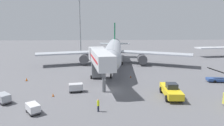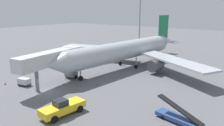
{
  "view_description": "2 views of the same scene",
  "coord_description": "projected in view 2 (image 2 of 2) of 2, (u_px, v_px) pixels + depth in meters",
  "views": [
    {
      "loc": [
        -1.85,
        -35.79,
        11.82
      ],
      "look_at": [
        1.09,
        13.33,
        2.89
      ],
      "focal_mm": 31.61,
      "sensor_mm": 36.0,
      "label": 1
    },
    {
      "loc": [
        34.72,
        -23.77,
        15.64
      ],
      "look_at": [
        4.85,
        14.92,
        3.54
      ],
      "focal_mm": 35.41,
      "sensor_mm": 36.0,
      "label": 2
    }
  ],
  "objects": [
    {
      "name": "safety_cone_alpha",
      "position": [
        28.0,
        67.0,
        59.53
      ],
      "size": [
        0.51,
        0.51,
        0.77
      ],
      "color": "black",
      "rests_on": "ground"
    },
    {
      "name": "safety_cone_charlie",
      "position": [
        98.0,
        83.0,
        46.61
      ],
      "size": [
        0.32,
        0.32,
        0.5
      ],
      "color": "black",
      "rests_on": "ground"
    },
    {
      "name": "apron_light_mast",
      "position": [
        140.0,
        3.0,
        85.25
      ],
      "size": [
        2.4,
        2.4,
        25.45
      ],
      "color": "#93969B",
      "rests_on": "ground"
    },
    {
      "name": "ground_plane",
      "position": [
        45.0,
        92.0,
        42.62
      ],
      "size": [
        300.0,
        300.0,
        0.0
      ],
      "primitive_type": "plane",
      "color": "slate"
    },
    {
      "name": "baggage_cart_far_right",
      "position": [
        24.0,
        82.0,
        45.91
      ],
      "size": [
        2.74,
        1.92,
        1.56
      ],
      "color": "#38383D",
      "rests_on": "ground"
    },
    {
      "name": "pushback_tug",
      "position": [
        63.0,
        108.0,
        33.13
      ],
      "size": [
        3.29,
        7.2,
        2.54
      ],
      "color": "yellow",
      "rests_on": "ground"
    },
    {
      "name": "airplane_at_gate",
      "position": [
        127.0,
        50.0,
        59.32
      ],
      "size": [
        48.96,
        48.02,
        13.57
      ],
      "color": "#B7BCC6",
      "rests_on": "ground"
    },
    {
      "name": "jet_bridge",
      "position": [
        54.0,
        59.0,
        45.7
      ],
      "size": [
        5.45,
        16.6,
        7.3
      ],
      "color": "silver",
      "rests_on": "ground"
    },
    {
      "name": "safety_cone_bravo",
      "position": [
        5.0,
        83.0,
        46.53
      ],
      "size": [
        0.38,
        0.38,
        0.58
      ],
      "color": "black",
      "rests_on": "ground"
    },
    {
      "name": "belt_loader_truck",
      "position": [
        179.0,
        117.0,
        30.99
      ],
      "size": [
        7.0,
        3.01,
        3.23
      ],
      "color": "#2D4C8E",
      "rests_on": "ground"
    }
  ]
}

